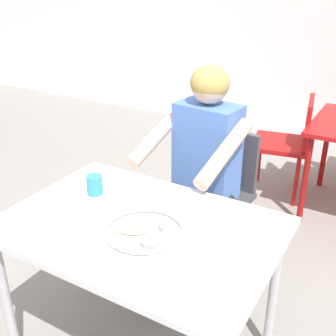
{
  "coord_description": "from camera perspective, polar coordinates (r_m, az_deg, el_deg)",
  "views": [
    {
      "loc": [
        0.85,
        -1.19,
        1.67
      ],
      "look_at": [
        0.0,
        0.25,
        0.89
      ],
      "focal_mm": 44.64,
      "sensor_mm": 36.0,
      "label": 1
    }
  ],
  "objects": [
    {
      "name": "drinking_cup",
      "position": [
        1.95,
        -9.99,
        -2.19
      ],
      "size": [
        0.07,
        0.07,
        0.09
      ],
      "color": "#338CBF",
      "rests_on": "table_foreground"
    },
    {
      "name": "table_foreground",
      "position": [
        1.77,
        -3.86,
        -9.8
      ],
      "size": [
        1.12,
        0.78,
        0.74
      ],
      "color": "silver",
      "rests_on": "ground"
    },
    {
      "name": "thali_tray",
      "position": [
        1.66,
        -3.19,
        -8.58
      ],
      "size": [
        0.31,
        0.31,
        0.03
      ],
      "color": "#B7BABF",
      "rests_on": "table_foreground"
    },
    {
      "name": "diner_foreground",
      "position": [
        2.25,
        4.1,
        0.81
      ],
      "size": [
        0.53,
        0.58,
        1.25
      ],
      "color": "black",
      "rests_on": "ground"
    },
    {
      "name": "chair_foreground",
      "position": [
        2.54,
        6.52,
        -2.71
      ],
      "size": [
        0.46,
        0.48,
        0.83
      ],
      "color": "#3F3F44",
      "rests_on": "ground"
    },
    {
      "name": "chair_red_left",
      "position": [
        3.43,
        16.36,
        3.82
      ],
      "size": [
        0.49,
        0.5,
        0.82
      ],
      "color": "#AC1314",
      "rests_on": "ground"
    }
  ]
}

